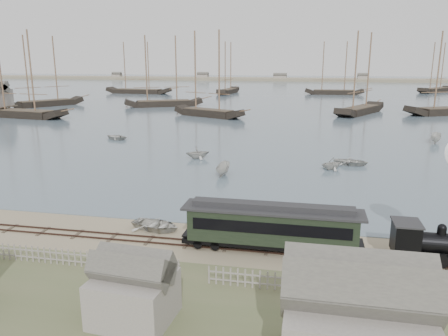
# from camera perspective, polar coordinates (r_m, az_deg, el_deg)

# --- Properties ---
(ground) EXTENTS (600.00, 600.00, 0.00)m
(ground) POSITION_cam_1_polar(r_m,az_deg,el_deg) (35.66, -7.07, -8.26)
(ground) COLOR tan
(ground) RESTS_ON ground
(harbor_water) EXTENTS (600.00, 336.00, 0.06)m
(harbor_water) POSITION_cam_1_polar(r_m,az_deg,el_deg) (201.95, 8.45, 10.12)
(harbor_water) COLOR #4B5C6B
(harbor_water) RESTS_ON ground
(rail_track) EXTENTS (120.00, 1.80, 0.16)m
(rail_track) POSITION_cam_1_polar(r_m,az_deg,el_deg) (33.91, -8.15, -9.44)
(rail_track) COLOR #38251E
(rail_track) RESTS_ON ground
(picket_fence_west) EXTENTS (19.00, 0.10, 1.20)m
(picket_fence_west) POSITION_cam_1_polar(r_m,az_deg,el_deg) (32.64, -22.23, -11.45)
(picket_fence_west) COLOR gray
(picket_fence_west) RESTS_ON ground
(picket_fence_east) EXTENTS (15.00, 0.10, 1.20)m
(picket_fence_east) POSITION_cam_1_polar(r_m,az_deg,el_deg) (27.35, 14.15, -15.95)
(picket_fence_east) COLOR gray
(picket_fence_east) RESTS_ON ground
(shed_mid) EXTENTS (4.00, 3.50, 3.60)m
(shed_mid) POSITION_cam_1_polar(r_m,az_deg,el_deg) (25.05, -11.57, -18.82)
(shed_mid) COLOR gray
(shed_mid) RESTS_ON ground
(far_spit) EXTENTS (500.00, 20.00, 1.80)m
(far_spit) POSITION_cam_1_polar(r_m,az_deg,el_deg) (281.75, 9.38, 11.16)
(far_spit) COLOR gray
(far_spit) RESTS_ON ground
(passenger_coach) EXTENTS (12.79, 2.47, 3.11)m
(passenger_coach) POSITION_cam_1_polar(r_m,az_deg,el_deg) (31.50, 6.24, -7.44)
(passenger_coach) COLOR black
(passenger_coach) RESTS_ON ground
(beached_dinghy) EXTENTS (3.80, 4.67, 0.85)m
(beached_dinghy) POSITION_cam_1_polar(r_m,az_deg,el_deg) (36.04, -8.87, -7.35)
(beached_dinghy) COLOR #B9B8B0
(beached_dinghy) RESTS_ON ground
(rowboat_1) EXTENTS (4.01, 4.20, 1.72)m
(rowboat_1) POSITION_cam_1_polar(r_m,az_deg,el_deg) (60.39, -3.47, 2.04)
(rowboat_1) COLOR #B9B8B0
(rowboat_1) RESTS_ON harbor_water
(rowboat_2) EXTENTS (3.64, 1.44, 1.39)m
(rowboat_2) POSITION_cam_1_polar(r_m,az_deg,el_deg) (51.69, -0.17, -0.18)
(rowboat_2) COLOR #B9B8B0
(rowboat_2) RESTS_ON harbor_water
(rowboat_3) EXTENTS (3.77, 4.76, 0.89)m
(rowboat_3) POSITION_cam_1_polar(r_m,az_deg,el_deg) (59.02, 16.28, 0.80)
(rowboat_3) COLOR #B9B8B0
(rowboat_3) RESTS_ON harbor_water
(rowboat_4) EXTENTS (3.80, 3.90, 1.56)m
(rowboat_4) POSITION_cam_1_polar(r_m,az_deg,el_deg) (55.92, 13.87, 0.59)
(rowboat_4) COLOR #B9B8B0
(rowboat_4) RESTS_ON harbor_water
(rowboat_5) EXTENTS (4.33, 2.66, 1.57)m
(rowboat_5) POSITION_cam_1_polar(r_m,az_deg,el_deg) (79.61, 25.91, 3.53)
(rowboat_5) COLOR #B9B8B0
(rowboat_5) RESTS_ON harbor_water
(rowboat_6) EXTENTS (4.23, 4.88, 0.85)m
(rowboat_6) POSITION_cam_1_polar(r_m,az_deg,el_deg) (77.39, -13.98, 3.99)
(rowboat_6) COLOR #B9B8B0
(rowboat_6) RESTS_ON harbor_water
(schooner_0) EXTENTS (24.02, 8.80, 20.00)m
(schooner_0) POSITION_cam_1_polar(r_m,az_deg,el_deg) (113.37, -25.39, 11.03)
(schooner_0) COLOR black
(schooner_0) RESTS_ON harbor_water
(schooner_1) EXTENTS (22.11, 14.65, 20.00)m
(schooner_1) POSITION_cam_1_polar(r_m,az_deg,el_deg) (128.45, -8.00, 12.42)
(schooner_1) COLOR black
(schooner_1) RESTS_ON harbor_water
(schooner_2) EXTENTS (18.80, 12.09, 20.00)m
(schooner_2) POSITION_cam_1_polar(r_m,az_deg,el_deg) (104.40, -2.08, 12.19)
(schooner_2) COLOR black
(schooner_2) RESTS_ON harbor_water
(schooner_3) EXTENTS (14.55, 21.84, 20.00)m
(schooner_3) POSITION_cam_1_polar(r_m,az_deg,el_deg) (115.03, 17.68, 11.73)
(schooner_3) COLOR black
(schooner_3) RESTS_ON harbor_water
(schooner_6) EXTENTS (26.68, 7.65, 20.00)m
(schooner_6) POSITION_cam_1_polar(r_m,az_deg,el_deg) (178.82, -11.22, 12.73)
(schooner_6) COLOR black
(schooner_6) RESTS_ON harbor_water
(schooner_7) EXTENTS (6.56, 19.68, 20.00)m
(schooner_7) POSITION_cam_1_polar(r_m,az_deg,el_deg) (175.72, 0.57, 12.97)
(schooner_7) COLOR black
(schooner_7) RESTS_ON harbor_water
(schooner_8) EXTENTS (22.26, 6.10, 20.00)m
(schooner_8) POSITION_cam_1_polar(r_m,az_deg,el_deg) (175.91, 14.34, 12.55)
(schooner_8) COLOR black
(schooner_8) RESTS_ON harbor_water
(schooner_9) EXTENTS (17.98, 19.72, 20.00)m
(schooner_9) POSITION_cam_1_polar(r_m,az_deg,el_deg) (201.44, 26.17, 11.71)
(schooner_9) COLOR black
(schooner_9) RESTS_ON harbor_water
(schooner_10) EXTENTS (16.19, 20.86, 20.00)m
(schooner_10) POSITION_cam_1_polar(r_m,az_deg,el_deg) (138.01, -22.61, 11.61)
(schooner_10) COLOR black
(schooner_10) RESTS_ON harbor_water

